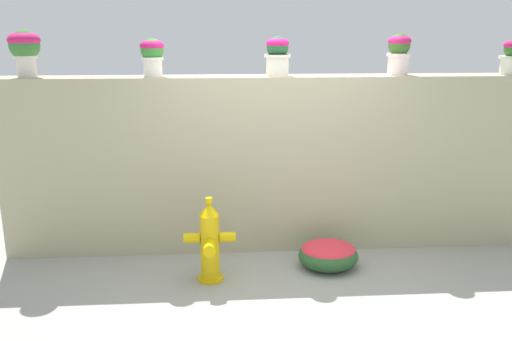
# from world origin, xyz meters

# --- Properties ---
(ground_plane) EXTENTS (24.00, 24.00, 0.00)m
(ground_plane) POSITION_xyz_m (0.00, 0.00, 0.00)
(ground_plane) COLOR #96978D
(stone_wall) EXTENTS (5.78, 0.41, 1.91)m
(stone_wall) POSITION_xyz_m (0.00, 1.07, 0.95)
(stone_wall) COLOR tan
(stone_wall) RESTS_ON ground
(potted_plant_0) EXTENTS (0.32, 0.32, 0.47)m
(potted_plant_0) POSITION_xyz_m (-2.54, 1.06, 2.21)
(potted_plant_0) COLOR beige
(potted_plant_0) RESTS_ON stone_wall
(potted_plant_1) EXTENTS (0.25, 0.25, 0.39)m
(potted_plant_1) POSITION_xyz_m (-1.27, 1.08, 2.14)
(potted_plant_1) COLOR silver
(potted_plant_1) RESTS_ON stone_wall
(potted_plant_2) EXTENTS (0.28, 0.28, 0.41)m
(potted_plant_2) POSITION_xyz_m (0.03, 1.07, 2.14)
(potted_plant_2) COLOR beige
(potted_plant_2) RESTS_ON stone_wall
(potted_plant_3) EXTENTS (0.25, 0.25, 0.43)m
(potted_plant_3) POSITION_xyz_m (1.32, 1.07, 2.16)
(potted_plant_3) COLOR silver
(potted_plant_3) RESTS_ON stone_wall
(fire_hydrant) EXTENTS (0.50, 0.39, 0.84)m
(fire_hydrant) POSITION_xyz_m (-0.70, 0.21, 0.39)
(fire_hydrant) COLOR gold
(fire_hydrant) RESTS_ON ground
(flower_bush_left) EXTENTS (0.62, 0.55, 0.29)m
(flower_bush_left) POSITION_xyz_m (0.50, 0.42, 0.15)
(flower_bush_left) COLOR #2C592D
(flower_bush_left) RESTS_ON ground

